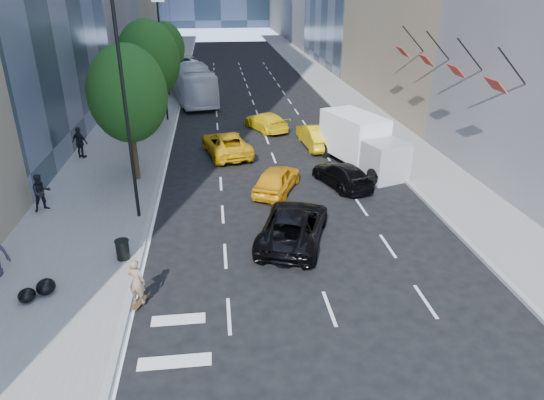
{
  "coord_description": "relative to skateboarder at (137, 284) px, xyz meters",
  "views": [
    {
      "loc": [
        -2.63,
        -17.51,
        10.39
      ],
      "look_at": [
        -0.32,
        1.87,
        1.6
      ],
      "focal_mm": 32.0,
      "sensor_mm": 36.0,
      "label": 1
    }
  ],
  "objects": [
    {
      "name": "black_sedan_mercedes",
      "position": [
        9.8,
        9.9,
        -0.21
      ],
      "size": [
        3.08,
        4.82,
        1.3
      ],
      "primitive_type": "imported",
      "rotation": [
        0.0,
        0.0,
        3.44
      ],
      "color": "black",
      "rests_on": "ground"
    },
    {
      "name": "sidewalk_right",
      "position": [
        15.6,
        33.0,
        -0.79
      ],
      "size": [
        4.0,
        120.0,
        0.15
      ],
      "primitive_type": "cube",
      "color": "slate",
      "rests_on": "ground"
    },
    {
      "name": "tree_mid",
      "position": [
        -1.6,
        22.0,
        4.45
      ],
      "size": [
        4.5,
        4.5,
        7.99
      ],
      "color": "black",
      "rests_on": "sidewalk_left"
    },
    {
      "name": "ground",
      "position": [
        5.6,
        3.0,
        -0.86
      ],
      "size": [
        160.0,
        160.0,
        0.0
      ],
      "primitive_type": "plane",
      "color": "black",
      "rests_on": "ground"
    },
    {
      "name": "tree_far",
      "position": [
        -1.6,
        35.0,
        3.76
      ],
      "size": [
        3.9,
        3.9,
        6.92
      ],
      "color": "black",
      "rests_on": "sidewalk_left"
    },
    {
      "name": "garbage_bags",
      "position": [
        -3.57,
        0.71,
        -0.44
      ],
      "size": [
        1.15,
        1.11,
        0.57
      ],
      "color": "black",
      "rests_on": "sidewalk_left"
    },
    {
      "name": "black_sedan_lincoln",
      "position": [
        6.1,
        3.93,
        -0.1
      ],
      "size": [
        4.18,
        6.04,
        1.53
      ],
      "primitive_type": "imported",
      "rotation": [
        0.0,
        0.0,
        2.81
      ],
      "color": "black",
      "rests_on": "ground"
    },
    {
      "name": "trash_can",
      "position": [
        -1.0,
        3.05,
        -0.32
      ],
      "size": [
        0.53,
        0.53,
        0.79
      ],
      "primitive_type": "cylinder",
      "color": "black",
      "rests_on": "sidewalk_left"
    },
    {
      "name": "pedestrian_b",
      "position": [
        -5.6,
        16.1,
        0.28
      ],
      "size": [
        1.26,
        1.01,
        2.0
      ],
      "primitive_type": "imported",
      "rotation": [
        0.0,
        0.0,
        2.62
      ],
      "color": "black",
      "rests_on": "sidewalk_left"
    },
    {
      "name": "box_truck",
      "position": [
        11.69,
        12.8,
        0.7
      ],
      "size": [
        4.22,
        6.81,
        3.07
      ],
      "rotation": [
        0.0,
        0.0,
        0.32
      ],
      "color": "white",
      "rests_on": "ground"
    },
    {
      "name": "taxi_a",
      "position": [
        6.1,
        9.5,
        -0.14
      ],
      "size": [
        3.33,
        4.56,
        1.44
      ],
      "primitive_type": "imported",
      "rotation": [
        0.0,
        0.0,
        2.71
      ],
      "color": "orange",
      "rests_on": "ground"
    },
    {
      "name": "lamp_far",
      "position": [
        -0.72,
        25.0,
        4.95
      ],
      "size": [
        2.13,
        0.22,
        10.0
      ],
      "color": "black",
      "rests_on": "sidewalk_left"
    },
    {
      "name": "skateboarder",
      "position": [
        0.0,
        0.0,
        0.0
      ],
      "size": [
        0.74,
        0.63,
        1.73
      ],
      "primitive_type": "imported",
      "rotation": [
        0.0,
        0.0,
        2.74
      ],
      "color": "#756149",
      "rests_on": "ground"
    },
    {
      "name": "taxi_b",
      "position": [
        9.8,
        17.0,
        -0.06
      ],
      "size": [
        2.06,
        4.99,
        1.61
      ],
      "primitive_type": "imported",
      "rotation": [
        0.0,
        0.0,
        3.22
      ],
      "color": "gold",
      "rests_on": "ground"
    },
    {
      "name": "sidewalk_left",
      "position": [
        -3.4,
        33.0,
        -0.79
      ],
      "size": [
        6.0,
        120.0,
        0.15
      ],
      "primitive_type": "cube",
      "color": "slate",
      "rests_on": "ground"
    },
    {
      "name": "facade_flags",
      "position": [
        16.24,
        13.0,
        5.32
      ],
      "size": [
        1.85,
        13.3,
        2.05
      ],
      "color": "black",
      "rests_on": "ground"
    },
    {
      "name": "pedestrian_a",
      "position": [
        -5.6,
        8.23,
        0.22
      ],
      "size": [
        1.14,
        1.09,
        1.86
      ],
      "primitive_type": "imported",
      "rotation": [
        0.0,
        0.0,
        0.58
      ],
      "color": "black",
      "rests_on": "sidewalk_left"
    },
    {
      "name": "lamp_near",
      "position": [
        -0.72,
        7.0,
        4.95
      ],
      "size": [
        2.13,
        0.22,
        10.0
      ],
      "color": "black",
      "rests_on": "sidewalk_left"
    },
    {
      "name": "taxi_d",
      "position": [
        6.8,
        21.52,
        -0.2
      ],
      "size": [
        3.53,
        4.97,
        1.34
      ],
      "primitive_type": "imported",
      "rotation": [
        0.0,
        0.0,
        3.55
      ],
      "color": "yellow",
      "rests_on": "ground"
    },
    {
      "name": "city_bus",
      "position": [
        0.8,
        33.0,
        0.88
      ],
      "size": [
        5.24,
        12.86,
        3.49
      ],
      "primitive_type": "imported",
      "rotation": [
        0.0,
        0.0,
        0.19
      ],
      "color": "silver",
      "rests_on": "ground"
    },
    {
      "name": "taxi_c",
      "position": [
        3.6,
        16.0,
        -0.12
      ],
      "size": [
        3.54,
        5.78,
        1.5
      ],
      "primitive_type": "imported",
      "rotation": [
        0.0,
        0.0,
        3.35
      ],
      "color": "#DDA40B",
      "rests_on": "ground"
    },
    {
      "name": "tree_near",
      "position": [
        -1.6,
        12.0,
        4.11
      ],
      "size": [
        4.2,
        4.2,
        7.46
      ],
      "color": "black",
      "rests_on": "sidewalk_left"
    },
    {
      "name": "traffic_signal",
      "position": [
        -0.8,
        43.0,
        3.37
      ],
      "size": [
        2.48,
        0.53,
        5.2
      ],
      "color": "black",
      "rests_on": "sidewalk_left"
    }
  ]
}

